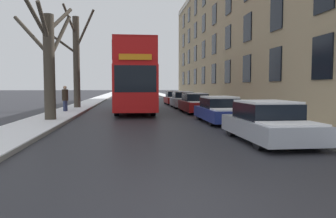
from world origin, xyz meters
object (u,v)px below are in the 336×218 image
(parked_car_1, at_px, (220,110))
(parked_car_2, at_px, (195,103))
(parked_car_3, at_px, (183,100))
(bare_tree_left_0, at_px, (48,58))
(bare_tree_left_1, at_px, (76,59))
(parked_car_0, at_px, (268,123))
(oncoming_van, at_px, (127,92))
(double_decker_bus, at_px, (134,75))
(parked_car_4, at_px, (174,98))
(pedestrian_left_sidewalk, at_px, (65,98))

(parked_car_1, bearing_deg, parked_car_2, 90.00)
(parked_car_1, xyz_separation_m, parked_car_3, (0.00, 11.34, 0.03))
(bare_tree_left_0, bearing_deg, bare_tree_left_1, 90.73)
(parked_car_0, xyz_separation_m, oncoming_van, (-4.68, 27.58, 0.54))
(double_decker_bus, height_order, parked_car_0, double_decker_bus)
(bare_tree_left_1, xyz_separation_m, oncoming_van, (3.88, 11.33, -2.77))
(parked_car_1, height_order, parked_car_4, parked_car_4)
(bare_tree_left_0, height_order, parked_car_4, bare_tree_left_0)
(parked_car_4, height_order, pedestrian_left_sidewalk, pedestrian_left_sidewalk)
(bare_tree_left_1, distance_m, parked_car_3, 9.21)
(bare_tree_left_1, height_order, parked_car_1, bare_tree_left_1)
(bare_tree_left_0, bearing_deg, double_decker_bus, 55.52)
(bare_tree_left_1, xyz_separation_m, parked_car_3, (8.56, 0.81, -3.29))
(parked_car_0, xyz_separation_m, pedestrian_left_sidewalk, (-8.70, 12.22, 0.39))
(parked_car_2, relative_size, pedestrian_left_sidewalk, 2.48)
(bare_tree_left_0, xyz_separation_m, bare_tree_left_1, (-0.12, 9.50, 0.75))
(bare_tree_left_0, bearing_deg, parked_car_3, 50.68)
(oncoming_van, bearing_deg, parked_car_4, -48.88)
(bare_tree_left_0, xyz_separation_m, pedestrian_left_sidewalk, (-0.26, 5.47, -2.17))
(oncoming_van, distance_m, pedestrian_left_sidewalk, 15.87)
(parked_car_0, xyz_separation_m, parked_car_1, (0.00, 5.72, -0.01))
(parked_car_1, relative_size, parked_car_4, 1.16)
(bare_tree_left_0, height_order, parked_car_2, bare_tree_left_0)
(double_decker_bus, height_order, pedestrian_left_sidewalk, double_decker_bus)
(parked_car_1, bearing_deg, pedestrian_left_sidewalk, 143.22)
(parked_car_0, distance_m, parked_car_2, 11.87)
(double_decker_bus, relative_size, parked_car_3, 2.59)
(parked_car_1, bearing_deg, parked_car_0, -90.00)
(bare_tree_left_0, relative_size, parked_car_0, 1.54)
(double_decker_bus, xyz_separation_m, parked_car_0, (4.13, -13.03, -1.98))
(double_decker_bus, bearing_deg, pedestrian_left_sidewalk, -170.03)
(parked_car_0, bearing_deg, pedestrian_left_sidewalk, 125.45)
(bare_tree_left_1, xyz_separation_m, pedestrian_left_sidewalk, (-0.14, -4.02, -2.92))
(parked_car_0, xyz_separation_m, parked_car_4, (-0.00, 22.22, 0.01))
(bare_tree_left_1, distance_m, pedestrian_left_sidewalk, 4.97)
(double_decker_bus, bearing_deg, parked_car_0, -72.41)
(bare_tree_left_1, relative_size, oncoming_van, 1.62)
(double_decker_bus, distance_m, parked_car_3, 6.09)
(pedestrian_left_sidewalk, bearing_deg, parked_car_2, 107.70)
(bare_tree_left_0, relative_size, parked_car_1, 1.45)
(parked_car_2, bearing_deg, parked_car_0, -90.00)
(parked_car_0, bearing_deg, oncoming_van, 99.63)
(parked_car_1, relative_size, parked_car_2, 0.99)
(parked_car_3, distance_m, pedestrian_left_sidewalk, 9.96)
(oncoming_van, height_order, pedestrian_left_sidewalk, oncoming_van)
(double_decker_bus, xyz_separation_m, pedestrian_left_sidewalk, (-4.57, -0.80, -1.59))
(double_decker_bus, bearing_deg, bare_tree_left_1, 144.01)
(parked_car_2, xyz_separation_m, oncoming_van, (-4.68, 15.71, 0.53))
(parked_car_2, distance_m, pedestrian_left_sidewalk, 8.72)
(parked_car_2, xyz_separation_m, parked_car_3, (0.00, 5.18, 0.01))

